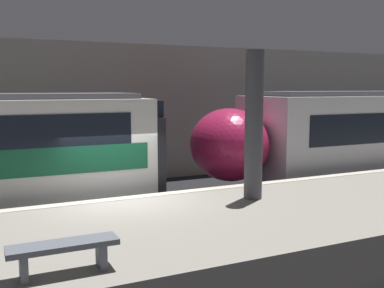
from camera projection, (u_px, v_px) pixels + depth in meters
The scene contains 5 objects.
ground_plane at pixel (121, 242), 10.72m from camera, with size 120.00×120.00×0.00m, color black.
platform at pixel (154, 252), 8.58m from camera, with size 40.00×4.62×1.11m.
station_rear_barrier at pixel (68, 115), 16.41m from camera, with size 50.00×0.15×5.34m.
support_pillar_near at pixel (254, 125), 10.27m from camera, with size 0.42×0.42×3.41m.
platform_bench at pixel (63, 250), 6.19m from camera, with size 1.50×0.40×0.45m.
Camera 1 is at (-2.84, -10.09, 3.67)m, focal length 42.00 mm.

